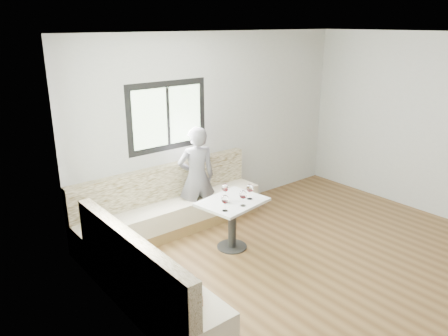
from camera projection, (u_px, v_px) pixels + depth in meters
The scene contains 9 objects.
room at pixel (342, 161), 4.99m from camera, with size 5.01×5.01×2.81m.
banquette at pixel (162, 236), 5.57m from camera, with size 2.90×2.80×0.95m.
table at pixel (232, 213), 5.80m from camera, with size 0.93×0.78×0.69m.
person at pixel (197, 177), 6.38m from camera, with size 0.56×0.37×1.53m, color #59555B.
olive_ramekin at pixel (226, 201), 5.68m from camera, with size 0.10×0.10×0.04m.
wine_glass_a at pixel (225, 200), 5.39m from camera, with size 0.09×0.09×0.21m.
wine_glass_b at pixel (243, 195), 5.54m from camera, with size 0.09×0.09×0.21m.
wine_glass_c at pixel (250, 189), 5.75m from camera, with size 0.09×0.09×0.21m.
wine_glass_d at pixel (225, 188), 5.77m from camera, with size 0.09×0.09×0.21m.
Camera 1 is at (-4.13, -2.76, 2.93)m, focal length 35.00 mm.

